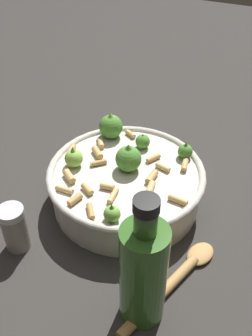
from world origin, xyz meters
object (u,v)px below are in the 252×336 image
object	(u,v)px
pepper_shaker	(15,228)
wooden_spoon	(175,280)
olive_oil_bottle	(143,272)
cooking_pan	(126,182)

from	to	relation	value
pepper_shaker	wooden_spoon	distance (m)	0.26
olive_oil_bottle	wooden_spoon	xyz separation A→B (m)	(0.06, -0.03, -0.08)
cooking_pan	olive_oil_bottle	xyz separation A→B (m)	(-0.20, -0.11, 0.05)
olive_oil_bottle	wooden_spoon	distance (m)	0.11
cooking_pan	wooden_spoon	distance (m)	0.20
pepper_shaker	olive_oil_bottle	size ratio (longest dim) A/B	0.38
pepper_shaker	olive_oil_bottle	world-z (taller)	olive_oil_bottle
pepper_shaker	wooden_spoon	world-z (taller)	pepper_shaker
pepper_shaker	wooden_spoon	bearing A→B (deg)	-82.76
wooden_spoon	cooking_pan	bearing A→B (deg)	45.45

